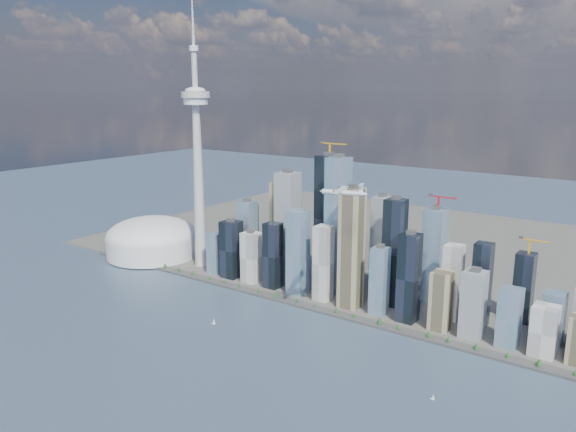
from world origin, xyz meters
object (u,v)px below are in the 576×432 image
Objects in this scene: dome_stadium at (152,239)px; airplane at (343,192)px; sailboat_west at (214,322)px; needle_tower at (198,155)px; sailboat_east at (433,398)px.

airplane is at bearing -13.61° from dome_stadium.
dome_stadium is 18.88× the size of sailboat_west.
needle_tower is 446.49m from airplane.
needle_tower reaches higher than sailboat_west.
sailboat_east is (368.72, -11.13, -0.80)m from sailboat_west.
needle_tower is 2.75× the size of dome_stadium.
sailboat_west is at bearing -179.84° from sailboat_east.
sailboat_east is at bearing -20.01° from needle_tower.
airplane is (421.84, -146.02, -8.95)m from needle_tower.
airplane is at bearing 14.69° from sailboat_west.
needle_tower reaches higher than sailboat_east.
dome_stadium is at bearing 151.00° from airplane.
airplane reaches higher than sailboat_east.
airplane is 8.39× the size of sailboat_east.
sailboat_west is at bearing -178.81° from airplane.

